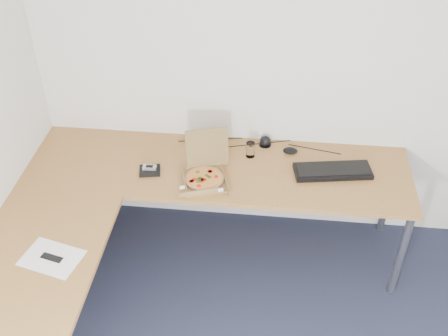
# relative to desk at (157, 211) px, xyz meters

# --- Properties ---
(room_shell) EXTENTS (3.50, 3.50, 2.50)m
(room_shell) POSITION_rel_desk_xyz_m (0.82, -0.97, 0.55)
(room_shell) COLOR silver
(room_shell) RESTS_ON ground
(desk) EXTENTS (2.50, 2.20, 0.73)m
(desk) POSITION_rel_desk_xyz_m (0.00, 0.00, 0.00)
(desk) COLOR #A97338
(desk) RESTS_ON ground
(pizza_box) EXTENTS (0.27, 0.32, 0.28)m
(pizza_box) POSITION_rel_desk_xyz_m (0.25, 0.29, 0.06)
(pizza_box) COLOR olive
(pizza_box) RESTS_ON desk
(drinking_glass) EXTENTS (0.06, 0.06, 0.11)m
(drinking_glass) POSITION_rel_desk_xyz_m (0.52, 0.57, 0.08)
(drinking_glass) COLOR white
(drinking_glass) RESTS_ON desk
(keyboard) EXTENTS (0.52, 0.25, 0.03)m
(keyboard) POSITION_rel_desk_xyz_m (1.06, 0.44, 0.04)
(keyboard) COLOR black
(keyboard) RESTS_ON desk
(mouse) EXTENTS (0.12, 0.10, 0.04)m
(mouse) POSITION_rel_desk_xyz_m (0.79, 0.63, 0.05)
(mouse) COLOR black
(mouse) RESTS_ON desk
(wallet) EXTENTS (0.15, 0.13, 0.02)m
(wallet) POSITION_rel_desk_xyz_m (-0.11, 0.33, 0.04)
(wallet) COLOR black
(wallet) RESTS_ON desk
(phone) EXTENTS (0.09, 0.05, 0.02)m
(phone) POSITION_rel_desk_xyz_m (-0.11, 0.34, 0.06)
(phone) COLOR #B2B5BA
(phone) RESTS_ON wallet
(paper_sheet) EXTENTS (0.36, 0.29, 0.00)m
(paper_sheet) POSITION_rel_desk_xyz_m (-0.48, -0.46, 0.03)
(paper_sheet) COLOR white
(paper_sheet) RESTS_ON desk
(dome_speaker) EXTENTS (0.09, 0.09, 0.07)m
(dome_speaker) POSITION_rel_desk_xyz_m (0.62, 0.71, 0.07)
(dome_speaker) COLOR black
(dome_speaker) RESTS_ON desk
(cable_bundle) EXTENTS (0.54, 0.11, 0.01)m
(cable_bundle) POSITION_rel_desk_xyz_m (0.55, 0.71, 0.03)
(cable_bundle) COLOR black
(cable_bundle) RESTS_ON desk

